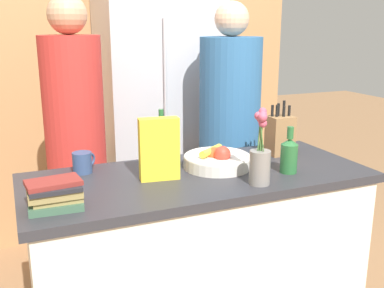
% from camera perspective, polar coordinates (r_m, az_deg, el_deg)
% --- Properties ---
extents(kitchen_island, '(1.57, 0.65, 0.92)m').
position_cam_1_polar(kitchen_island, '(2.23, 0.83, -15.06)').
color(kitchen_island, silver).
rests_on(kitchen_island, ground_plane).
extents(back_wall_wood, '(2.77, 0.12, 2.60)m').
position_cam_1_polar(back_wall_wood, '(3.42, -9.62, 10.04)').
color(back_wall_wood, '#AD7A4C').
rests_on(back_wall_wood, ground_plane).
extents(refrigerator, '(0.77, 0.63, 1.96)m').
position_cam_1_polar(refrigerator, '(3.17, -4.23, 4.05)').
color(refrigerator, '#B7B7BC').
rests_on(refrigerator, ground_plane).
extents(fruit_bowl, '(0.32, 0.32, 0.11)m').
position_cam_1_polar(fruit_bowl, '(2.12, 3.22, -1.99)').
color(fruit_bowl, silver).
rests_on(fruit_bowl, kitchen_island).
extents(knife_block, '(0.12, 0.11, 0.28)m').
position_cam_1_polar(knife_block, '(2.37, 11.11, 1.18)').
color(knife_block, olive).
rests_on(knife_block, kitchen_island).
extents(flower_vase, '(0.09, 0.09, 0.33)m').
position_cam_1_polar(flower_vase, '(1.90, 8.65, -1.74)').
color(flower_vase, gray).
rests_on(flower_vase, kitchen_island).
extents(cereal_box, '(0.18, 0.08, 0.27)m').
position_cam_1_polar(cereal_box, '(1.93, -4.17, -0.67)').
color(cereal_box, yellow).
rests_on(cereal_box, kitchen_island).
extents(coffee_mug, '(0.11, 0.10, 0.10)m').
position_cam_1_polar(coffee_mug, '(2.10, -13.70, -2.28)').
color(coffee_mug, '#334770').
rests_on(coffee_mug, kitchen_island).
extents(book_stack, '(0.20, 0.15, 0.11)m').
position_cam_1_polar(book_stack, '(1.73, -17.00, -6.12)').
color(book_stack, '#3D6047').
rests_on(book_stack, kitchen_island).
extents(bottle_oil, '(0.08, 0.08, 0.21)m').
position_cam_1_polar(bottle_oil, '(2.08, 12.23, -1.33)').
color(bottle_oil, '#286633').
rests_on(bottle_oil, kitchen_island).
extents(bottle_vinegar, '(0.06, 0.06, 0.27)m').
position_cam_1_polar(bottle_vinegar, '(2.18, -3.89, 0.26)').
color(bottle_vinegar, '#286633').
rests_on(bottle_vinegar, kitchen_island).
extents(person_at_sink, '(0.32, 0.32, 1.73)m').
position_cam_1_polar(person_at_sink, '(2.50, -14.56, 0.61)').
color(person_at_sink, '#383842').
rests_on(person_at_sink, ground_plane).
extents(person_in_blue, '(0.37, 0.37, 1.71)m').
position_cam_1_polar(person_in_blue, '(2.73, 4.76, 1.74)').
color(person_in_blue, '#383842').
rests_on(person_in_blue, ground_plane).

